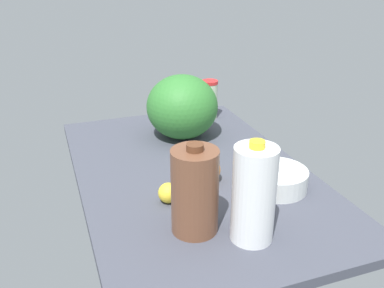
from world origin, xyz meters
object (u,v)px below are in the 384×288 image
tumbler_cup (209,99)px  lemon_by_jug (168,193)px  chocolate_milk_jug (195,191)px  milk_jug (254,194)px  mixing_bowl (276,179)px  orange_near_front (208,170)px  watermelon (182,107)px

tumbler_cup → lemon_by_jug: tumbler_cup is taller
chocolate_milk_jug → milk_jug: milk_jug is taller
mixing_bowl → orange_near_front: bearing=58.3°
lemon_by_jug → orange_near_front: 17.69cm
lemon_by_jug → mixing_bowl: bearing=-96.0°
lemon_by_jug → chocolate_milk_jug: bearing=-170.7°
watermelon → tumbler_cup: (16.74, -18.50, -4.04)cm
chocolate_milk_jug → lemon_by_jug: size_ratio=4.09×
mixing_bowl → chocolate_milk_jug: chocolate_milk_jug is taller
orange_near_front → mixing_bowl: bearing=-121.7°
watermelon → lemon_by_jug: (-46.56, 20.18, -9.67)cm
watermelon → lemon_by_jug: watermelon is taller
watermelon → lemon_by_jug: 51.66cm
orange_near_front → chocolate_milk_jug: bearing=150.9°
lemon_by_jug → milk_jug: bearing=-147.9°
mixing_bowl → chocolate_milk_jug: size_ratio=0.78×
watermelon → lemon_by_jug: bearing=156.6°
tumbler_cup → mixing_bowl: bearing=176.4°
chocolate_milk_jug → tumbler_cup: 86.98cm
lemon_by_jug → watermelon: bearing=-23.4°
tumbler_cup → orange_near_front: (-55.37, 22.91, -4.53)cm
milk_jug → lemon_by_jug: size_ratio=4.49×
chocolate_milk_jug → lemon_by_jug: bearing=9.3°
milk_jug → orange_near_front: size_ratio=3.30×
watermelon → tumbler_cup: watermelon is taller
lemon_by_jug → orange_near_front: (7.94, -15.77, 1.10)cm
tumbler_cup → lemon_by_jug: (-63.31, 38.68, -5.63)cm
mixing_bowl → lemon_by_jug: mixing_bowl is taller
milk_jug → lemon_by_jug: milk_jug is taller
milk_jug → chocolate_milk_jug: bearing=56.0°
mixing_bowl → orange_near_front: (11.55, 18.69, 0.95)cm
tumbler_cup → milk_jug: 90.77cm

